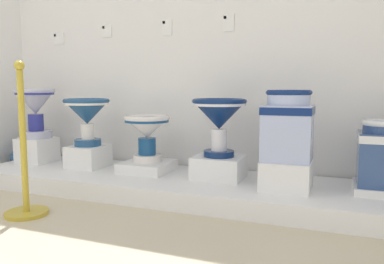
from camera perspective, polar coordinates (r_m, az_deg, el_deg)
wall_back at (r=3.41m, az=0.98°, el=16.76°), size 4.14×0.06×2.86m
display_platform at (r=3.01m, az=-2.30°, el=-8.01°), size 3.48×0.86×0.13m
plinth_block_broad_patterned at (r=3.84m, az=-22.27°, el=-2.54°), size 0.29×0.30×0.23m
antique_toilet_broad_patterned at (r=3.80m, az=-22.54°, el=3.71°), size 0.36×0.36×0.46m
plinth_block_rightmost at (r=3.46m, az=-15.36°, el=-3.56°), size 0.30×0.31×0.19m
antique_toilet_rightmost at (r=3.42m, az=-15.55°, el=2.85°), size 0.40×0.40×0.41m
plinth_block_slender_white at (r=3.20m, az=-6.74°, el=-5.17°), size 0.39×0.40×0.08m
antique_toilet_slender_white at (r=3.15m, az=-6.82°, el=0.39°), size 0.38×0.38×0.39m
plinth_block_pale_glazed at (r=2.93m, az=4.05°, el=-5.33°), size 0.37×0.32×0.17m
antique_toilet_pale_glazed at (r=2.88m, az=4.12°, el=2.56°), size 0.42×0.42×0.44m
plinth_block_squat_floral at (r=2.71m, az=14.05°, el=-6.19°), size 0.33×0.38×0.20m
antique_toilet_squat_floral at (r=2.65m, az=14.26°, el=1.18°), size 0.33×0.33×0.48m
plinth_block_tall_cobalt at (r=2.83m, az=26.63°, el=-7.66°), size 0.35×0.37×0.05m
antique_toilet_tall_cobalt at (r=2.79m, az=26.89°, el=-2.65°), size 0.32×0.34×0.43m
info_placard_first at (r=4.12m, az=-19.47°, el=13.13°), size 0.13×0.01×0.11m
info_placard_second at (r=3.78m, az=-12.74°, el=14.64°), size 0.11×0.01×0.11m
info_placard_third at (r=3.48m, az=-3.80°, el=15.49°), size 0.09×0.01×0.14m
info_placard_fourth at (r=3.28m, az=5.52°, el=16.11°), size 0.09×0.01×0.14m
decorative_vase_spare at (r=4.19m, az=-23.68°, el=-3.41°), size 0.32×0.32×0.34m
stanchion_post_near_left at (r=2.69m, az=-23.89°, el=-5.73°), size 0.28×0.28×1.00m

